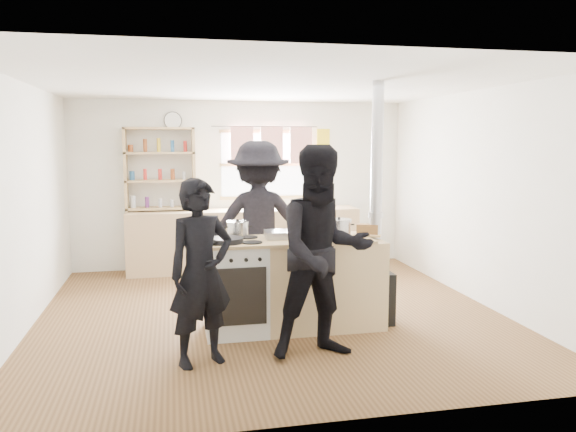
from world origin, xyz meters
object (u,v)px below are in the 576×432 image
at_px(stockpot_stove, 238,229).
at_px(skillet_greens, 227,240).
at_px(flue_heater, 375,263).
at_px(person_near_left, 201,273).
at_px(roast_tray, 283,234).
at_px(cooking_island, 294,284).
at_px(stockpot_counter, 339,227).
at_px(bread_board, 367,231).
at_px(person_near_right, 323,253).
at_px(person_far, 259,224).
at_px(thermos, 316,198).

bearing_deg(stockpot_stove, skillet_greens, -114.19).
distance_m(flue_heater, person_near_left, 1.98).
xyz_separation_m(roast_tray, flue_heater, (0.96, -0.06, -0.33)).
bearing_deg(roast_tray, cooking_island, -34.92).
relative_size(stockpot_counter, bread_board, 0.77).
height_order(flue_heater, person_near_left, flue_heater).
bearing_deg(skillet_greens, bread_board, 4.84).
distance_m(stockpot_stove, person_near_left, 1.07).
bearing_deg(skillet_greens, flue_heater, 3.86).
relative_size(cooking_island, person_near_left, 1.23).
bearing_deg(person_near_right, skillet_greens, 134.56).
distance_m(cooking_island, stockpot_stove, 0.80).
distance_m(stockpot_counter, person_near_right, 0.95).
relative_size(bread_board, person_far, 0.18).
bearing_deg(person_near_right, bread_board, 44.70).
relative_size(stockpot_stove, person_far, 0.12).
xyz_separation_m(roast_tray, person_near_right, (0.19, -0.84, -0.03)).
bearing_deg(person_near_left, stockpot_stove, 43.69).
height_order(skillet_greens, person_near_right, person_near_right).
relative_size(cooking_island, stockpot_counter, 7.61).
height_order(cooking_island, roast_tray, roast_tray).
xyz_separation_m(stockpot_stove, person_near_right, (0.63, -0.99, -0.08)).
bearing_deg(flue_heater, person_near_left, -157.97).
xyz_separation_m(cooking_island, skillet_greens, (-0.68, -0.10, 0.49)).
relative_size(stockpot_counter, flue_heater, 0.10).
height_order(flue_heater, person_near_right, flue_heater).
distance_m(skillet_greens, flue_heater, 1.58).
height_order(roast_tray, person_near_right, person_near_right).
distance_m(thermos, person_far, 2.18).
relative_size(thermos, person_near_right, 0.15).
height_order(stockpot_stove, stockpot_counter, stockpot_counter).
bearing_deg(person_far, bread_board, 143.52).
distance_m(stockpot_stove, person_near_right, 1.18).
xyz_separation_m(stockpot_stove, person_near_left, (-0.43, -0.96, -0.21)).
bearing_deg(thermos, stockpot_counter, -99.76).
distance_m(bread_board, person_near_right, 1.06).
bearing_deg(person_near_left, skillet_greens, 43.78).
xyz_separation_m(thermos, roast_tray, (-1.05, -2.70, -0.07)).
relative_size(thermos, bread_board, 0.84).
relative_size(roast_tray, person_near_left, 0.24).
bearing_deg(stockpot_stove, person_near_left, -114.01).
bearing_deg(roast_tray, person_far, 97.62).
bearing_deg(stockpot_stove, stockpot_counter, -7.84).
bearing_deg(flue_heater, person_near_right, -134.76).
bearing_deg(stockpot_stove, thermos, 59.60).
distance_m(person_near_left, person_far, 1.84).
xyz_separation_m(thermos, skillet_greens, (-1.64, -2.87, -0.08)).
bearing_deg(person_far, roast_tray, 103.50).
distance_m(cooking_island, skillet_greens, 0.85).
xyz_separation_m(cooking_island, person_far, (-0.21, 0.94, 0.49)).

